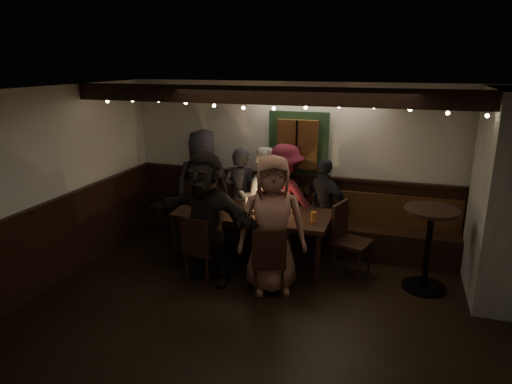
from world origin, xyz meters
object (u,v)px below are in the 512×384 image
(chair_near_right, at_px, (268,258))
(person_b, at_px, (241,196))
(dining_table, at_px, (252,216))
(chair_near_left, at_px, (200,246))
(person_d, at_px, (284,198))
(person_e, at_px, (324,207))
(person_f, at_px, (206,218))
(person_c, at_px, (263,198))
(chair_end, at_px, (347,234))
(person_g, at_px, (272,225))
(high_top, at_px, (429,239))
(person_a, at_px, (203,186))

(chair_near_right, relative_size, person_b, 0.58)
(dining_table, bearing_deg, person_b, 120.22)
(chair_near_left, distance_m, person_d, 1.66)
(dining_table, height_order, person_d, person_d)
(person_e, bearing_deg, chair_near_left, 70.04)
(person_d, relative_size, person_f, 0.94)
(dining_table, xyz_separation_m, person_d, (0.32, 0.66, 0.11))
(dining_table, height_order, person_c, person_c)
(chair_end, bearing_deg, person_g, -136.85)
(chair_near_right, relative_size, person_f, 0.52)
(chair_end, relative_size, person_c, 0.62)
(person_d, height_order, person_g, person_g)
(high_top, relative_size, person_d, 0.65)
(person_f, bearing_deg, chair_near_right, -1.35)
(person_d, relative_size, person_g, 0.94)
(chair_near_left, bearing_deg, dining_table, 57.37)
(chair_near_right, distance_m, person_d, 1.57)
(chair_near_right, height_order, chair_end, chair_end)
(dining_table, relative_size, person_e, 1.52)
(person_c, height_order, person_g, person_g)
(person_a, bearing_deg, person_d, 158.71)
(dining_table, xyz_separation_m, person_b, (-0.42, 0.72, 0.06))
(dining_table, bearing_deg, person_g, -53.76)
(dining_table, height_order, chair_near_right, dining_table)
(person_e, relative_size, person_g, 0.83)
(person_a, bearing_deg, person_f, 95.21)
(person_a, distance_m, person_f, 1.52)
(chair_near_left, height_order, chair_near_right, chair_near_right)
(chair_near_right, relative_size, person_a, 0.50)
(person_a, relative_size, person_d, 1.10)
(person_a, xyz_separation_m, person_g, (1.55, -1.36, -0.03))
(chair_near_left, relative_size, chair_near_right, 1.00)
(high_top, bearing_deg, chair_end, 171.01)
(person_e, xyz_separation_m, person_f, (-1.33, -1.44, 0.15))
(person_b, xyz_separation_m, person_d, (0.74, -0.06, 0.05))
(person_g, bearing_deg, person_b, 103.23)
(person_b, distance_m, person_g, 1.67)
(chair_end, bearing_deg, dining_table, -174.25)
(chair_near_left, height_order, high_top, high_top)
(chair_end, height_order, person_c, person_c)
(chair_end, bearing_deg, person_f, -155.07)
(high_top, xyz_separation_m, person_c, (-2.45, 0.70, 0.12))
(chair_near_right, xyz_separation_m, person_a, (-1.57, 1.55, 0.40))
(chair_end, height_order, high_top, high_top)
(dining_table, xyz_separation_m, high_top, (2.42, -0.03, -0.04))
(person_f, bearing_deg, person_b, 99.93)
(person_a, distance_m, person_g, 2.07)
(person_e, bearing_deg, person_b, 24.39)
(chair_near_left, distance_m, chair_end, 2.05)
(person_b, xyz_separation_m, person_e, (1.34, 0.03, -0.05))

